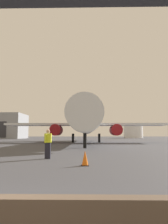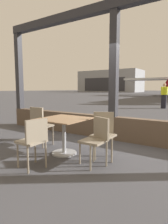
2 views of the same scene
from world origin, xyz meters
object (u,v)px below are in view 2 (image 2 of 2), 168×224
cafe_chair_window_left (40,123)px  distant_hangar (110,82)px  cafe_chair_aisle_left (97,137)px  cafe_chair_aisle_right (103,131)px  cafe_chair_window_right (34,138)px  ground_crew_worker (164,95)px  dining_table (64,131)px

cafe_chair_window_left → distant_hangar: (-33.41, 72.45, 3.90)m
cafe_chair_aisle_left → distant_hangar: distant_hangar is taller
cafe_chair_window_left → cafe_chair_aisle_right: cafe_chair_window_left is taller
cafe_chair_window_right → ground_crew_worker: 12.03m
cafe_chair_window_right → ground_crew_worker: bearing=91.5°
dining_table → cafe_chair_window_right: 0.89m
distant_hangar → cafe_chair_window_left: bearing=-65.2°
dining_table → ground_crew_worker: (-0.24, 11.13, 0.41)m
cafe_chair_aisle_right → ground_crew_worker: 10.93m
ground_crew_worker → distant_hangar: 70.28m
dining_table → cafe_chair_window_right: cafe_chair_window_right is taller
ground_crew_worker → cafe_chair_window_right: bearing=-88.5°
dining_table → cafe_chair_window_right: size_ratio=1.07×
cafe_chair_aisle_right → distant_hangar: size_ratio=0.03×
ground_crew_worker → distant_hangar: (-33.98, 61.42, 3.56)m
cafe_chair_window_left → dining_table: bearing=-7.2°
cafe_chair_window_left → cafe_chair_aisle_left: bearing=-7.5°
cafe_chair_aisle_left → ground_crew_worker: (-1.09, 11.25, 0.39)m
cafe_chair_window_right → cafe_chair_aisle_left: size_ratio=1.02×
cafe_chair_aisle_right → cafe_chair_window_left: bearing=-174.4°
dining_table → cafe_chair_aisle_left: bearing=-7.7°
cafe_chair_window_left → cafe_chair_window_right: 1.33m
dining_table → cafe_chair_window_right: (0.08, -0.88, 0.04)m
cafe_chair_window_right → cafe_chair_aisle_right: (0.71, 1.14, 0.01)m
cafe_chair_aisle_left → distant_hangar: size_ratio=0.03×
cafe_chair_window_right → cafe_chair_aisle_right: 1.34m
distant_hangar → dining_table: bearing=-64.7°
dining_table → distant_hangar: 80.32m
dining_table → cafe_chair_window_left: 0.83m
cafe_chair_window_left → distant_hangar: size_ratio=0.04×
dining_table → cafe_chair_window_left: (-0.82, 0.10, 0.07)m
dining_table → ground_crew_worker: 11.14m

